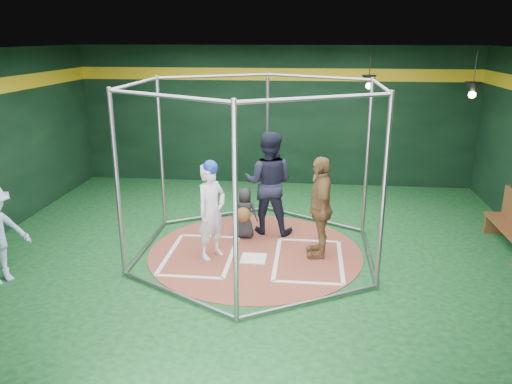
# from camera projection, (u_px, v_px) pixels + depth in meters

# --- Properties ---
(room_shell) EXTENTS (10.10, 9.10, 3.53)m
(room_shell) POSITION_uv_depth(u_px,v_px,m) (255.00, 157.00, 8.42)
(room_shell) COLOR #0D3B18
(room_shell) RESTS_ON ground
(clay_disc) EXTENTS (3.80, 3.80, 0.01)m
(clay_disc) POSITION_uv_depth(u_px,v_px,m) (255.00, 252.00, 8.93)
(clay_disc) COLOR brown
(clay_disc) RESTS_ON ground
(home_plate) EXTENTS (0.43, 0.43, 0.01)m
(home_plate) POSITION_uv_depth(u_px,v_px,m) (253.00, 258.00, 8.65)
(home_plate) COLOR white
(home_plate) RESTS_ON clay_disc
(batter_box_left) EXTENTS (1.17, 1.77, 0.01)m
(batter_box_left) POSITION_uv_depth(u_px,v_px,m) (200.00, 255.00, 8.79)
(batter_box_left) COLOR white
(batter_box_left) RESTS_ON clay_disc
(batter_box_right) EXTENTS (1.17, 1.77, 0.01)m
(batter_box_right) POSITION_uv_depth(u_px,v_px,m) (308.00, 260.00, 8.59)
(batter_box_right) COLOR white
(batter_box_right) RESTS_ON clay_disc
(batting_cage) EXTENTS (4.05, 4.67, 3.00)m
(batting_cage) POSITION_uv_depth(u_px,v_px,m) (255.00, 171.00, 8.49)
(batting_cage) COLOR gray
(batting_cage) RESTS_ON ground
(pendant_lamp_near) EXTENTS (0.34, 0.34, 0.90)m
(pendant_lamp_near) POSITION_uv_depth(u_px,v_px,m) (369.00, 81.00, 11.31)
(pendant_lamp_near) COLOR black
(pendant_lamp_near) RESTS_ON room_shell
(pendant_lamp_far) EXTENTS (0.34, 0.34, 0.90)m
(pendant_lamp_far) POSITION_uv_depth(u_px,v_px,m) (473.00, 88.00, 9.60)
(pendant_lamp_far) COLOR black
(pendant_lamp_far) RESTS_ON room_shell
(batter_figure) EXTENTS (0.67, 0.73, 1.73)m
(batter_figure) POSITION_uv_depth(u_px,v_px,m) (211.00, 210.00, 8.49)
(batter_figure) COLOR silver
(batter_figure) RESTS_ON clay_disc
(visitor_leopard) EXTENTS (0.50, 1.07, 1.78)m
(visitor_leopard) POSITION_uv_depth(u_px,v_px,m) (320.00, 207.00, 8.54)
(visitor_leopard) COLOR #A77D47
(visitor_leopard) RESTS_ON clay_disc
(catcher_figure) EXTENTS (0.52, 0.58, 0.98)m
(catcher_figure) POSITION_uv_depth(u_px,v_px,m) (245.00, 213.00, 9.42)
(catcher_figure) COLOR black
(catcher_figure) RESTS_ON clay_disc
(umpire) EXTENTS (1.06, 0.87, 2.00)m
(umpire) POSITION_uv_depth(u_px,v_px,m) (269.00, 183.00, 9.56)
(umpire) COLOR black
(umpire) RESTS_ON clay_disc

